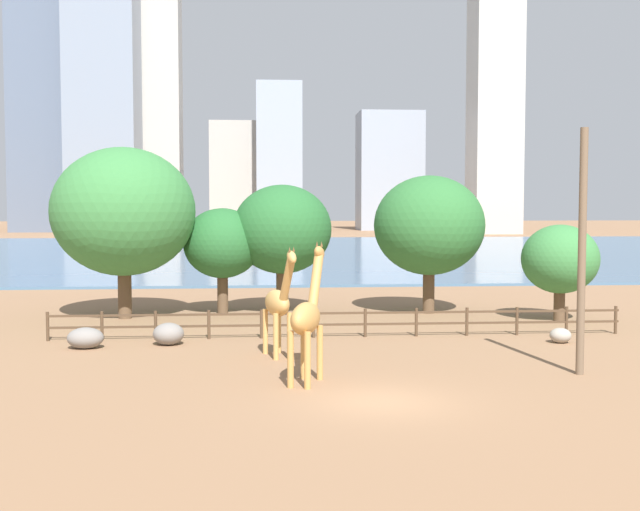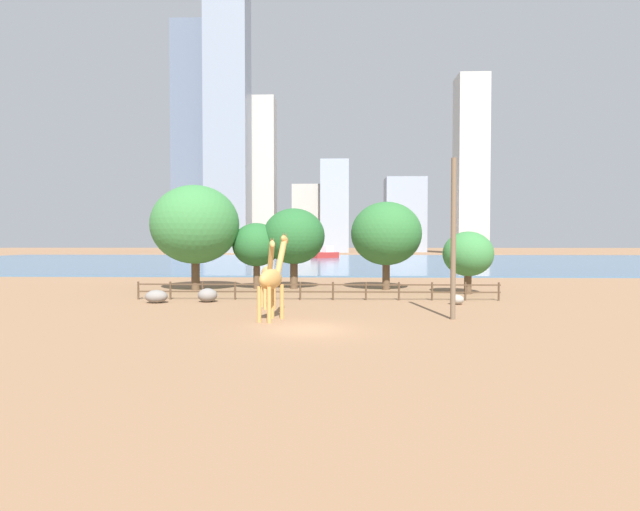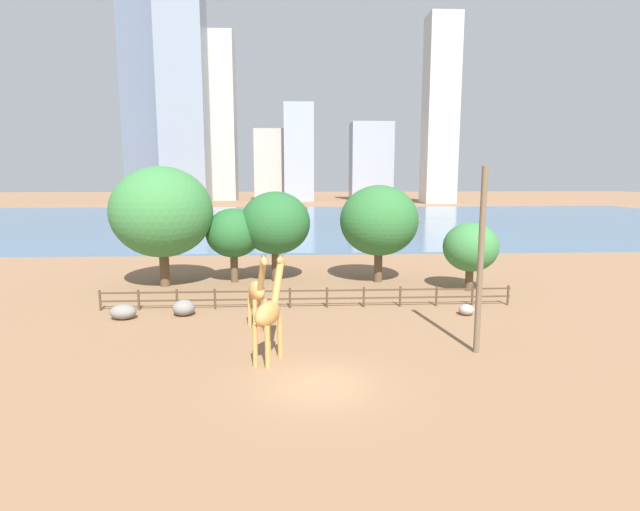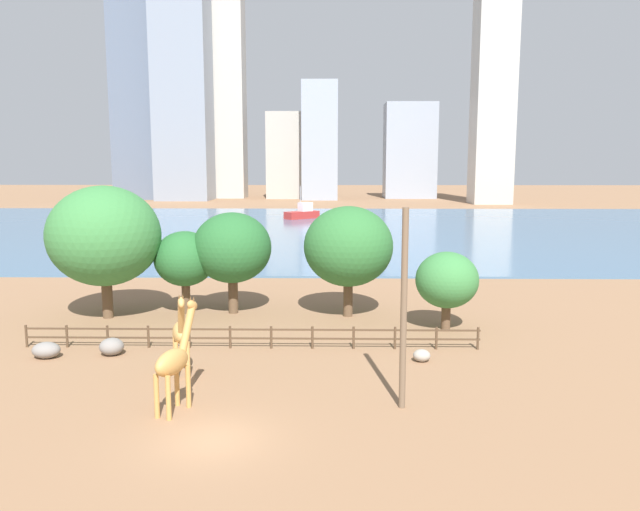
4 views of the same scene
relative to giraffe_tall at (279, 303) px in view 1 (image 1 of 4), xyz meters
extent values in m
plane|color=#8C6647|center=(2.92, 72.53, -2.13)|extent=(400.00, 400.00, 0.00)
cube|color=#476B8C|center=(2.92, 69.53, -2.03)|extent=(180.00, 86.00, 0.20)
cylinder|color=tan|center=(0.41, -0.41, -1.23)|extent=(0.26, 0.26, 1.81)
cylinder|color=tan|center=(-0.13, -0.57, -1.23)|extent=(0.26, 0.26, 1.81)
cylinder|color=tan|center=(0.02, 0.93, -1.23)|extent=(0.26, 0.26, 1.81)
cylinder|color=tan|center=(-0.52, 0.77, -1.23)|extent=(0.26, 0.26, 1.81)
ellipsoid|color=tan|center=(-0.05, 0.18, -0.01)|extent=(1.33, 2.15, 1.05)
cylinder|color=tan|center=(0.30, -1.04, 1.06)|extent=(0.68, 1.36, 1.88)
ellipsoid|color=tan|center=(0.45, -1.54, 1.92)|extent=(0.53, 0.83, 0.70)
cone|color=brown|center=(0.53, -1.52, 2.22)|extent=(0.12, 0.12, 0.19)
cone|color=brown|center=(0.37, -1.56, 2.22)|extent=(0.12, 0.12, 0.19)
cylinder|color=#C18C47|center=(0.75, -4.01, -1.19)|extent=(0.28, 0.28, 1.88)
cylinder|color=#C18C47|center=(1.30, -4.22, -1.19)|extent=(0.28, 0.28, 1.88)
cylinder|color=#C18C47|center=(0.24, -5.38, -1.19)|extent=(0.28, 0.28, 1.88)
cylinder|color=#C18C47|center=(0.79, -5.58, -1.19)|extent=(0.28, 0.28, 1.88)
ellipsoid|color=#C18C47|center=(0.77, -4.80, 0.08)|extent=(1.51, 2.24, 1.09)
cylinder|color=#C18C47|center=(1.20, -3.66, 1.24)|extent=(0.73, 1.23, 2.03)
ellipsoid|color=#C18C47|center=(1.35, -3.24, 2.18)|extent=(0.60, 0.86, 0.68)
cone|color=brown|center=(1.28, -3.22, 2.50)|extent=(0.13, 0.13, 0.20)
cone|color=brown|center=(1.43, -3.27, 2.50)|extent=(0.13, 0.13, 0.20)
cylinder|color=brown|center=(10.57, -4.07, 2.22)|extent=(0.28, 0.28, 8.71)
ellipsoid|color=gray|center=(12.34, 2.31, -1.81)|extent=(0.93, 0.87, 0.66)
ellipsoid|color=gray|center=(-8.03, 2.52, -1.69)|extent=(1.52, 1.18, 0.89)
ellipsoid|color=gray|center=(-4.65, 3.14, -1.66)|extent=(1.33, 1.27, 0.95)
cylinder|color=#4C3826|center=(-10.08, 4.53, -1.48)|extent=(0.14, 0.14, 1.30)
cylinder|color=#4C3826|center=(-7.73, 4.53, -1.48)|extent=(0.14, 0.14, 1.30)
cylinder|color=#4C3826|center=(-5.37, 4.53, -1.48)|extent=(0.14, 0.14, 1.30)
cylinder|color=#4C3826|center=(-3.01, 4.53, -1.48)|extent=(0.14, 0.14, 1.30)
cylinder|color=#4C3826|center=(-0.66, 4.53, -1.48)|extent=(0.14, 0.14, 1.30)
cylinder|color=#4C3826|center=(1.70, 4.53, -1.48)|extent=(0.14, 0.14, 1.30)
cylinder|color=#4C3826|center=(4.06, 4.53, -1.48)|extent=(0.14, 0.14, 1.30)
cylinder|color=#4C3826|center=(6.41, 4.53, -1.48)|extent=(0.14, 0.14, 1.30)
cylinder|color=#4C3826|center=(8.77, 4.53, -1.48)|extent=(0.14, 0.14, 1.30)
cylinder|color=#4C3826|center=(11.13, 4.53, -1.48)|extent=(0.14, 0.14, 1.30)
cylinder|color=#4C3826|center=(13.48, 4.53, -1.48)|extent=(0.14, 0.14, 1.30)
cylinder|color=#4C3826|center=(15.84, 4.53, -1.48)|extent=(0.14, 0.14, 1.30)
cube|color=#4C3826|center=(2.92, 4.53, -1.03)|extent=(26.10, 0.08, 0.10)
cube|color=#4C3826|center=(2.92, 4.53, -1.55)|extent=(26.10, 0.08, 0.10)
cylinder|color=brown|center=(-7.85, 11.52, -0.81)|extent=(0.72, 0.72, 2.65)
ellipsoid|color=#387A3D|center=(-7.85, 11.52, 3.52)|extent=(7.52, 7.52, 6.77)
cylinder|color=brown|center=(14.80, 8.84, -1.32)|extent=(0.58, 0.58, 1.63)
ellipsoid|color=#387A3D|center=(14.80, 8.84, 1.08)|extent=(3.97, 3.97, 3.57)
cylinder|color=brown|center=(-2.75, 12.85, -1.03)|extent=(0.59, 0.59, 2.20)
ellipsoid|color=#26602D|center=(-2.75, 12.85, 1.78)|extent=(4.28, 4.28, 3.85)
cylinder|color=brown|center=(8.65, 12.27, -0.91)|extent=(0.65, 0.65, 2.44)
ellipsoid|color=#2D6B33|center=(8.65, 12.27, 2.75)|extent=(6.11, 6.11, 5.50)
cylinder|color=brown|center=(0.55, 13.06, -0.90)|extent=(0.68, 0.68, 2.47)
ellipsoid|color=#26602D|center=(0.55, 13.06, 2.53)|extent=(5.49, 5.49, 4.94)
cube|color=#B22D28|center=(1.94, 86.77, -1.26)|extent=(6.66, 6.27, 1.35)
cube|color=silver|center=(2.57, 87.32, 0.22)|extent=(2.89, 2.82, 1.62)
cylinder|color=silver|center=(1.68, 86.54, 1.77)|extent=(0.17, 0.17, 4.72)
cube|color=#B7B2A8|center=(48.87, 134.43, 26.86)|extent=(9.83, 9.62, 57.98)
cube|color=#ADA89E|center=(-4.87, 158.56, 10.56)|extent=(13.77, 9.64, 25.39)
cube|color=#B7B2A8|center=(-23.32, 161.38, 27.39)|extent=(9.29, 10.00, 59.06)
cube|color=#939EAD|center=(31.12, 161.26, 12.00)|extent=(15.17, 11.84, 28.26)
cube|color=#939EAD|center=(4.14, 152.30, 14.63)|extent=(10.20, 10.80, 33.52)
cube|color=slate|center=(-49.33, 152.90, 40.10)|extent=(12.08, 8.64, 84.46)
camera|label=1|loc=(-0.82, -31.38, 3.87)|focal=45.00mm
camera|label=2|loc=(4.16, -31.13, 2.12)|focal=28.00mm
camera|label=3|loc=(1.94, -26.31, 6.05)|focal=28.00mm
camera|label=4|loc=(7.48, -29.96, 8.39)|focal=35.00mm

